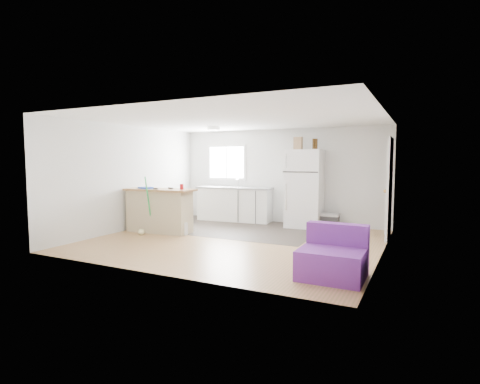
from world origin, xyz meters
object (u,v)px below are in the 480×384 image
at_px(cardboard_box, 298,143).
at_px(bottle_left, 314,144).
at_px(mop, 144,224).
at_px(red_cup, 182,187).
at_px(peninsula, 159,210).
at_px(cooler, 329,221).
at_px(purple_seat, 333,258).
at_px(cleaner_jug, 184,229).
at_px(bottle_right, 316,144).
at_px(refrigerator, 305,189).
at_px(kitchen_cabinets, 235,204).
at_px(blue_tray, 146,188).

distance_m(cardboard_box, bottle_left, 0.39).
xyz_separation_m(mop, red_cup, (0.70, 0.44, 0.80)).
xyz_separation_m(peninsula, mop, (-0.12, -0.39, -0.26)).
bearing_deg(mop, red_cup, 18.31).
relative_size(cooler, cardboard_box, 1.66).
height_order(purple_seat, cardboard_box, cardboard_box).
distance_m(cleaner_jug, cardboard_box, 3.35).
height_order(purple_seat, bottle_left, bottle_left).
height_order(peninsula, bottle_right, bottle_right).
bearing_deg(bottle_right, refrigerator, 168.64).
bearing_deg(mop, kitchen_cabinets, 56.21).
xyz_separation_m(cleaner_jug, mop, (-0.81, -0.34, 0.09)).
height_order(refrigerator, bottle_right, bottle_right).
height_order(peninsula, cleaner_jug, peninsula).
bearing_deg(purple_seat, cardboard_box, 114.93).
relative_size(cleaner_jug, blue_tray, 1.07).
relative_size(purple_seat, blue_tray, 2.87).
xyz_separation_m(red_cup, bottle_right, (2.42, 1.96, 0.95)).
bearing_deg(bottle_right, cooler, 12.11).
bearing_deg(blue_tray, cooler, 30.86).
bearing_deg(cardboard_box, cooler, 5.94).
distance_m(mop, red_cup, 1.15).
distance_m(cooler, blue_tray, 4.29).
relative_size(kitchen_cabinets, mop, 1.62).
xyz_separation_m(mop, blue_tray, (-0.18, 0.31, 0.76)).
xyz_separation_m(cleaner_jug, bottle_left, (2.26, 2.04, 1.84)).
bearing_deg(bottle_right, red_cup, -140.99).
distance_m(refrigerator, purple_seat, 3.96).
distance_m(purple_seat, bottle_left, 4.13).
relative_size(kitchen_cabinets, bottle_left, 8.25).
bearing_deg(peninsula, red_cup, 1.53).
relative_size(peninsula, cleaner_jug, 5.04).
height_order(kitchen_cabinets, cooler, kitchen_cabinets).
bearing_deg(mop, peninsula, 58.72).
relative_size(kitchen_cabinets, peninsula, 1.28).
bearing_deg(kitchen_cabinets, bottle_right, -8.51).
xyz_separation_m(red_cup, blue_tray, (-0.88, -0.13, -0.04)).
relative_size(red_cup, bottle_right, 0.48).
bearing_deg(red_cup, mop, -147.67).
xyz_separation_m(kitchen_cabinets, red_cup, (-0.22, -2.11, 0.58)).
relative_size(mop, red_cup, 10.62).
bearing_deg(mop, purple_seat, -28.91).
bearing_deg(bottle_left, mop, -142.23).
bearing_deg(refrigerator, red_cup, -139.61).
height_order(purple_seat, bottle_right, bottle_right).
bearing_deg(mop, cleaner_jug, 9.09).
bearing_deg(purple_seat, blue_tray, 162.14).
relative_size(purple_seat, bottle_left, 3.44).
relative_size(kitchen_cabinets, cardboard_box, 6.87).
xyz_separation_m(mop, cardboard_box, (2.69, 2.39, 1.78)).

